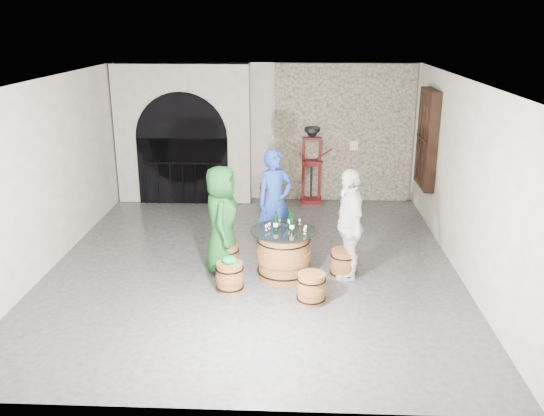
{
  "coord_description": "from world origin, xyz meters",
  "views": [
    {
      "loc": [
        0.75,
        -9.33,
        4.1
      ],
      "look_at": [
        0.32,
        0.0,
        1.05
      ],
      "focal_mm": 38.0,
      "sensor_mm": 36.0,
      "label": 1
    }
  ],
  "objects_px": {
    "barrel_stool_left": "(226,258)",
    "wine_bottle_left": "(276,223)",
    "barrel_table": "(284,254)",
    "barrel_stool_far": "(276,242)",
    "barrel_stool_right": "(344,264)",
    "person_blue": "(275,201)",
    "corking_press": "(312,159)",
    "person_white": "(349,224)",
    "side_barrel": "(269,195)",
    "barrel_stool_near_left": "(230,277)",
    "wine_bottle_right": "(290,219)",
    "wine_bottle_center": "(292,225)",
    "barrel_stool_near_right": "(311,288)",
    "person_green": "(222,220)"
  },
  "relations": [
    {
      "from": "person_green",
      "to": "person_white",
      "type": "xyz_separation_m",
      "value": [
        2.11,
        -0.16,
        0.01
      ]
    },
    {
      "from": "barrel_stool_near_left",
      "to": "side_barrel",
      "type": "xyz_separation_m",
      "value": [
        0.39,
        4.32,
        0.05
      ]
    },
    {
      "from": "barrel_stool_right",
      "to": "wine_bottle_center",
      "type": "height_order",
      "value": "wine_bottle_center"
    },
    {
      "from": "barrel_stool_far",
      "to": "barrel_stool_near_right",
      "type": "height_order",
      "value": "same"
    },
    {
      "from": "person_blue",
      "to": "wine_bottle_right",
      "type": "distance_m",
      "value": 1.04
    },
    {
      "from": "barrel_stool_near_right",
      "to": "wine_bottle_center",
      "type": "distance_m",
      "value": 1.13
    },
    {
      "from": "barrel_stool_right",
      "to": "person_blue",
      "type": "relative_size",
      "value": 0.25
    },
    {
      "from": "person_blue",
      "to": "person_white",
      "type": "xyz_separation_m",
      "value": [
        1.26,
        -1.11,
        -0.03
      ]
    },
    {
      "from": "wine_bottle_center",
      "to": "wine_bottle_right",
      "type": "distance_m",
      "value": 0.27
    },
    {
      "from": "person_blue",
      "to": "wine_bottle_left",
      "type": "bearing_deg",
      "value": -117.6
    },
    {
      "from": "barrel_stool_near_right",
      "to": "wine_bottle_right",
      "type": "xyz_separation_m",
      "value": [
        -0.34,
        1.08,
        0.73
      ]
    },
    {
      "from": "barrel_stool_right",
      "to": "barrel_stool_near_left",
      "type": "height_order",
      "value": "same"
    },
    {
      "from": "barrel_stool_left",
      "to": "barrel_stool_right",
      "type": "distance_m",
      "value": 1.99
    },
    {
      "from": "side_barrel",
      "to": "corking_press",
      "type": "xyz_separation_m",
      "value": [
        0.98,
        0.42,
        0.75
      ]
    },
    {
      "from": "barrel_stool_near_left",
      "to": "person_white",
      "type": "bearing_deg",
      "value": 17.79
    },
    {
      "from": "barrel_stool_right",
      "to": "wine_bottle_right",
      "type": "distance_m",
      "value": 1.16
    },
    {
      "from": "barrel_stool_far",
      "to": "wine_bottle_right",
      "type": "bearing_deg",
      "value": -71.74
    },
    {
      "from": "barrel_table",
      "to": "person_blue",
      "type": "relative_size",
      "value": 0.56
    },
    {
      "from": "barrel_stool_left",
      "to": "barrel_stool_far",
      "type": "relative_size",
      "value": 1.0
    },
    {
      "from": "person_white",
      "to": "side_barrel",
      "type": "distance_m",
      "value": 4.06
    },
    {
      "from": "barrel_stool_right",
      "to": "wine_bottle_right",
      "type": "height_order",
      "value": "wine_bottle_right"
    },
    {
      "from": "barrel_stool_left",
      "to": "barrel_stool_near_left",
      "type": "xyz_separation_m",
      "value": [
        0.15,
        -0.76,
        0.0
      ]
    },
    {
      "from": "barrel_stool_right",
      "to": "side_barrel",
      "type": "distance_m",
      "value": 3.99
    },
    {
      "from": "barrel_table",
      "to": "wine_bottle_center",
      "type": "height_order",
      "value": "wine_bottle_center"
    },
    {
      "from": "person_white",
      "to": "side_barrel",
      "type": "height_order",
      "value": "person_white"
    },
    {
      "from": "barrel_table",
      "to": "barrel_stool_far",
      "type": "bearing_deg",
      "value": 99.53
    },
    {
      "from": "corking_press",
      "to": "wine_bottle_right",
      "type": "bearing_deg",
      "value": -94.82
    },
    {
      "from": "person_blue",
      "to": "corking_press",
      "type": "xyz_separation_m",
      "value": [
        0.73,
        3.02,
        0.07
      ]
    },
    {
      "from": "barrel_stool_far",
      "to": "barrel_stool_right",
      "type": "bearing_deg",
      "value": -38.72
    },
    {
      "from": "person_green",
      "to": "person_white",
      "type": "height_order",
      "value": "person_white"
    },
    {
      "from": "barrel_stool_left",
      "to": "wine_bottle_left",
      "type": "xyz_separation_m",
      "value": [
        0.85,
        -0.21,
        0.73
      ]
    },
    {
      "from": "barrel_table",
      "to": "person_green",
      "type": "bearing_deg",
      "value": 168.45
    },
    {
      "from": "barrel_stool_right",
      "to": "barrel_stool_near_right",
      "type": "distance_m",
      "value": 1.1
    },
    {
      "from": "wine_bottle_left",
      "to": "person_blue",
      "type": "bearing_deg",
      "value": 93.27
    },
    {
      "from": "person_green",
      "to": "wine_bottle_right",
      "type": "xyz_separation_m",
      "value": [
        1.15,
        -0.04,
        0.04
      ]
    },
    {
      "from": "barrel_stool_left",
      "to": "barrel_stool_far",
      "type": "bearing_deg",
      "value": 43.99
    },
    {
      "from": "person_blue",
      "to": "wine_bottle_center",
      "type": "relative_size",
      "value": 5.92
    },
    {
      "from": "barrel_table",
      "to": "barrel_stool_near_right",
      "type": "height_order",
      "value": "barrel_table"
    },
    {
      "from": "person_green",
      "to": "wine_bottle_right",
      "type": "bearing_deg",
      "value": -94.86
    },
    {
      "from": "barrel_stool_right",
      "to": "corking_press",
      "type": "xyz_separation_m",
      "value": [
        -0.47,
        4.14,
        0.8
      ]
    },
    {
      "from": "person_blue",
      "to": "barrel_stool_far",
      "type": "bearing_deg",
      "value": -111.33
    },
    {
      "from": "wine_bottle_left",
      "to": "wine_bottle_center",
      "type": "bearing_deg",
      "value": -16.95
    },
    {
      "from": "wine_bottle_left",
      "to": "barrel_stool_right",
      "type": "bearing_deg",
      "value": 3.07
    },
    {
      "from": "side_barrel",
      "to": "person_green",
      "type": "bearing_deg",
      "value": -99.65
    },
    {
      "from": "wine_bottle_right",
      "to": "barrel_stool_far",
      "type": "bearing_deg",
      "value": 108.26
    },
    {
      "from": "person_green",
      "to": "side_barrel",
      "type": "xyz_separation_m",
      "value": [
        0.6,
        3.56,
        -0.64
      ]
    },
    {
      "from": "barrel_stool_near_left",
      "to": "person_white",
      "type": "distance_m",
      "value": 2.12
    },
    {
      "from": "barrel_table",
      "to": "wine_bottle_left",
      "type": "height_order",
      "value": "wine_bottle_left"
    },
    {
      "from": "person_green",
      "to": "barrel_table",
      "type": "bearing_deg",
      "value": -104.49
    },
    {
      "from": "barrel_stool_near_right",
      "to": "corking_press",
      "type": "xyz_separation_m",
      "value": [
        0.09,
        5.09,
        0.8
      ]
    }
  ]
}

